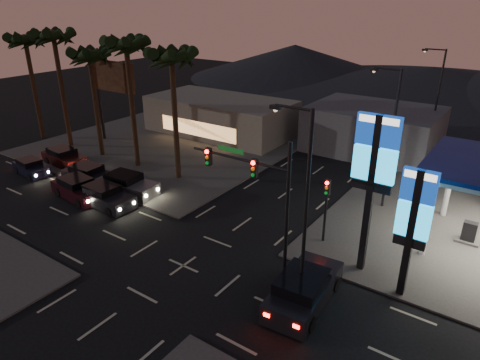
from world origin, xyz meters
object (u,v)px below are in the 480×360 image
Objects in this scene: pylon_sign_tall at (374,164)px; car_lane_b_front at (127,185)px; traffic_signal_mast at (258,187)px; car_lane_a_mid at (78,189)px; car_lane_b_rear at (64,158)px; car_lane_a_rear at (31,167)px; pylon_sign_short at (414,215)px; car_lane_b_mid at (89,175)px; car_lane_a_front at (105,196)px; suv_station at (304,290)px.

pylon_sign_tall is 1.73× the size of car_lane_b_front.
car_lane_a_mid is at bearing 178.95° from traffic_signal_mast.
pylon_sign_tall reaches higher than traffic_signal_mast.
car_lane_b_rear is (-6.99, 3.58, 0.00)m from car_lane_a_mid.
car_lane_a_mid is 0.96× the size of car_lane_b_front.
traffic_signal_mast is at bearing -2.21° from car_lane_a_rear.
traffic_signal_mast is (-7.24, -2.51, 0.57)m from pylon_sign_short.
car_lane_b_mid is 5.66m from car_lane_b_rear.
car_lane_a_rear is at bearing 175.25° from car_lane_a_mid.
traffic_signal_mast reaches higher than car_lane_a_front.
pylon_sign_tall is 23.47m from car_lane_b_mid.
suv_station is (26.89, -4.87, 0.10)m from car_lane_b_rear.
pylon_sign_short is at bearing -1.02° from car_lane_b_front.
car_lane_a_front is 10.30m from car_lane_a_rear.
car_lane_a_mid is at bearing -171.41° from pylon_sign_tall.
car_lane_b_rear is at bearing 161.28° from car_lane_a_front.
car_lane_b_rear is at bearing 179.25° from pylon_sign_tall.
pylon_sign_tall is at bearing 36.52° from traffic_signal_mast.
suv_station reaches higher than car_lane_a_front.
car_lane_b_mid is at bearing -179.90° from pylon_sign_short.
pylon_sign_tall is 3.20m from pylon_sign_short.
car_lane_a_rear is 0.84× the size of car_lane_b_mid.
car_lane_b_mid is (-4.07, -0.42, -0.03)m from car_lane_b_front.
car_lane_a_front is at bearing -23.81° from car_lane_b_mid.
car_lane_b_front is (-18.69, -0.62, -5.63)m from pylon_sign_tall.
suv_station is (17.09, -1.55, 0.10)m from car_lane_a_front.
car_lane_b_rear is (-30.73, 1.37, -3.92)m from pylon_sign_short.
pylon_sign_tall is 1.12× the size of traffic_signal_mast.
car_lane_b_front is at bearing -5.92° from car_lane_b_rear.
pylon_sign_tall is 1.62× the size of suv_station.
traffic_signal_mast reaches higher than car_lane_a_rear.
pylon_sign_short is at bearing 19.13° from traffic_signal_mast.
car_lane_b_front is 0.93× the size of suv_station.
car_lane_b_mid is (-22.75, -1.05, -5.66)m from pylon_sign_tall.
car_lane_a_mid is 1.20× the size of car_lane_a_rear.
car_lane_a_mid reaches higher than car_lane_a_rear.
car_lane_b_front is at bearing 45.41° from car_lane_a_mid.
car_lane_b_front is (-0.26, 2.33, 0.03)m from car_lane_a_front.
pylon_sign_tall reaches higher than car_lane_b_rear.
traffic_signal_mast is 1.44× the size of suv_station.
pylon_sign_tall is at bearing 9.10° from car_lane_a_front.
car_lane_a_mid is 2.64m from car_lane_b_mid.
car_lane_a_front is at bearing -2.03° from car_lane_a_rear.
car_lane_b_front is 1.04× the size of car_lane_b_rear.
suv_station is (-3.84, -3.50, -3.82)m from pylon_sign_short.
pylon_sign_tall reaches higher than car_lane_a_front.
car_lane_b_rear is at bearing 152.90° from car_lane_a_mid.
car_lane_b_rear is (-28.23, 0.37, -5.66)m from pylon_sign_tall.
car_lane_a_front is 0.98× the size of car_lane_a_mid.
suv_station is at bearing -3.99° from car_lane_a_rear.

